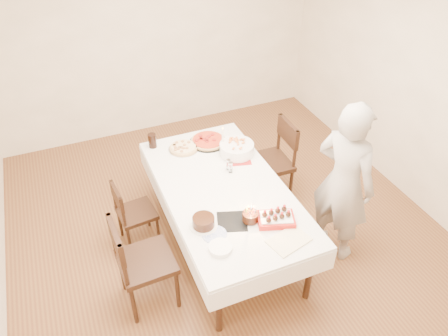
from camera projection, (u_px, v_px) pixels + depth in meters
name	position (u px, v px, depth m)	size (l,w,h in m)	color
floor	(229.00, 236.00, 4.74)	(5.00, 5.00, 0.00)	brown
wall_back	(155.00, 37.00, 5.75)	(4.50, 0.04, 2.70)	#F6E7CF
wall_right	(425.00, 87.00, 4.61)	(0.04, 5.00, 2.70)	#F6E7CF
dining_table	(224.00, 216.00, 4.44)	(1.14, 2.14, 0.75)	white
chair_right_savory	(269.00, 163.00, 4.96)	(0.51, 0.51, 1.00)	black
chair_left_savory	(137.00, 213.00, 4.47)	(0.40, 0.40, 0.78)	black
chair_left_dessert	(146.00, 262.00, 3.81)	(0.51, 0.51, 1.00)	black
person	(344.00, 183.00, 4.11)	(0.63, 0.41, 1.72)	#B3AEA9
pizza_white	(184.00, 148.00, 4.72)	(0.33, 0.33, 0.04)	beige
pizza_pepperoni	(208.00, 141.00, 4.83)	(0.41, 0.41, 0.04)	red
red_placemat	(239.00, 159.00, 4.59)	(0.23, 0.23, 0.01)	#B21E1E
pasta_bowl	(237.00, 149.00, 4.63)	(0.36, 0.36, 0.12)	white
taper_candle	(223.00, 139.00, 4.62)	(0.07, 0.07, 0.31)	white
shaker_pair	(230.00, 167.00, 4.38)	(0.10, 0.10, 0.12)	white
cola_glass	(152.00, 141.00, 4.73)	(0.09, 0.09, 0.16)	black
layer_cake	(203.00, 222.00, 3.78)	(0.25, 0.25, 0.10)	black
cake_board	(232.00, 222.00, 3.85)	(0.26, 0.26, 0.01)	black
birthday_cake	(250.00, 214.00, 3.81)	(0.14, 0.14, 0.15)	#371A0F
strawberry_box	(276.00, 218.00, 3.83)	(0.32, 0.21, 0.08)	#AF1A14
box_lid	(289.00, 241.00, 3.67)	(0.34, 0.23, 0.03)	beige
plate_stack	(220.00, 248.00, 3.58)	(0.20, 0.20, 0.04)	white
china_plate	(214.00, 234.00, 3.72)	(0.21, 0.21, 0.01)	white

